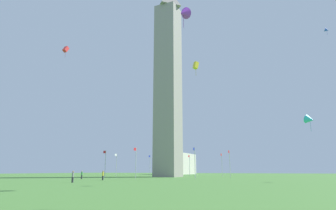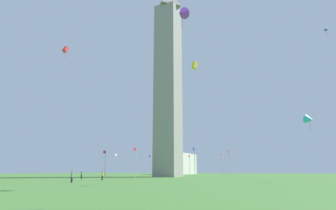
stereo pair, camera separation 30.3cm
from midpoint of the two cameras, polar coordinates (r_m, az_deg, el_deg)
The scene contains 19 objects.
ground_plane at distance 81.88m, azimuth 0.11°, elevation -14.45°, with size 260.00×260.00×0.00m, color #3D6B2D.
obelisk_monument at distance 86.70m, azimuth 0.10°, elevation 6.00°, with size 6.67×6.67×60.59m.
flagpole_n at distance 66.13m, azimuth -6.50°, elevation -11.29°, with size 1.12×0.14×7.02m.
flagpole_ne at distance 65.46m, azimuth 5.57°, elevation -11.29°, with size 1.12×0.14×7.02m.
flagpole_e at distance 76.11m, azimuth 12.56°, elevation -11.31°, with size 1.12×0.14×7.02m.
flagpole_se at distance 89.53m, azimuth 11.04°, elevation -11.62°, with size 1.12×0.14×7.02m.
flagpole_s at distance 98.23m, azimuth 4.53°, elevation -11.94°, with size 1.12×0.14×7.02m.
flagpole_sw at distance 98.68m, azimuth -3.56°, elevation -11.96°, with size 1.12×0.14×7.02m.
flagpole_w at distance 90.71m, azimuth -10.37°, elevation -11.67°, with size 1.12×0.14×7.02m.
flagpole_nw at distance 77.50m, azimuth -12.58°, elevation -11.34°, with size 1.12×0.14×7.02m.
person_yellow_shirt at distance 55.07m, azimuth -13.07°, elevation -13.81°, with size 0.32×0.32×1.75m.
person_gray_shirt at distance 45.64m, azimuth -18.80°, elevation -13.68°, with size 0.32×0.32×1.70m.
person_green_shirt at distance 65.11m, azimuth -17.07°, elevation -13.43°, with size 0.32×0.32×1.76m.
kite_purple_delta at distance 34.42m, azimuth 3.10°, elevation 18.19°, with size 1.95×1.71×2.77m.
kite_yellow_box at distance 39.75m, azimuth 5.66°, elevation 8.04°, with size 0.94×0.88×2.05m.
kite_cyan_delta at distance 51.08m, azimuth 26.99°, elevation -2.64°, with size 2.08×2.15×2.83m.
kite_red_box at distance 66.58m, azimuth -20.04°, elevation 10.59°, with size 1.39×0.80×2.87m.
kite_blue_delta at distance 71.75m, azimuth 29.70°, elevation 13.17°, with size 0.85×1.05×1.72m.
distant_building at distance 139.66m, azimuth 2.06°, elevation -11.89°, with size 24.83×10.77×9.97m.
Camera 2 is at (74.27, 34.42, 1.74)m, focal length 29.91 mm.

